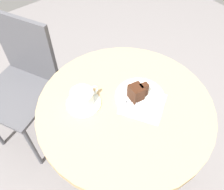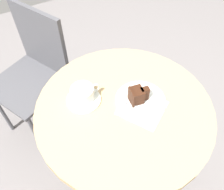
{
  "view_description": "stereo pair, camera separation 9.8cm",
  "coord_description": "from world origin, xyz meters",
  "px_view_note": "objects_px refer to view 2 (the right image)",
  "views": [
    {
      "loc": [
        -0.41,
        -0.43,
        1.5
      ],
      "look_at": [
        -0.03,
        0.05,
        0.74
      ],
      "focal_mm": 38.0,
      "sensor_mm": 36.0,
      "label": 1
    },
    {
      "loc": [
        -0.33,
        -0.48,
        1.5
      ],
      "look_at": [
        -0.03,
        0.05,
        0.74
      ],
      "focal_mm": 38.0,
      "sensor_mm": 36.0,
      "label": 2
    }
  ],
  "objects_px": {
    "saucer": "(84,100)",
    "coffee_cup": "(83,93)",
    "cake_plate": "(140,101)",
    "cafe_chair": "(35,68)",
    "cake_slice": "(138,96)",
    "napkin": "(141,107)",
    "teaspoon": "(92,102)",
    "fork": "(130,105)"
  },
  "relations": [
    {
      "from": "teaspoon",
      "to": "cake_slice",
      "type": "bearing_deg",
      "value": 88.88
    },
    {
      "from": "fork",
      "to": "cafe_chair",
      "type": "xyz_separation_m",
      "value": [
        -0.26,
        0.62,
        -0.2
      ]
    },
    {
      "from": "fork",
      "to": "napkin",
      "type": "bearing_deg",
      "value": -161.81
    },
    {
      "from": "coffee_cup",
      "to": "fork",
      "type": "relative_size",
      "value": 1.15
    },
    {
      "from": "fork",
      "to": "napkin",
      "type": "xyz_separation_m",
      "value": [
        0.04,
        -0.02,
        -0.01
      ]
    },
    {
      "from": "cake_plate",
      "to": "teaspoon",
      "type": "bearing_deg",
      "value": 154.79
    },
    {
      "from": "cafe_chair",
      "to": "saucer",
      "type": "bearing_deg",
      "value": -14.2
    },
    {
      "from": "coffee_cup",
      "to": "cake_plate",
      "type": "distance_m",
      "value": 0.25
    },
    {
      "from": "cake_plate",
      "to": "cake_slice",
      "type": "xyz_separation_m",
      "value": [
        -0.02,
        0.0,
        0.04
      ]
    },
    {
      "from": "coffee_cup",
      "to": "cake_plate",
      "type": "relative_size",
      "value": 0.61
    },
    {
      "from": "saucer",
      "to": "teaspoon",
      "type": "distance_m",
      "value": 0.04
    },
    {
      "from": "saucer",
      "to": "napkin",
      "type": "xyz_separation_m",
      "value": [
        0.19,
        -0.15,
        -0.0
      ]
    },
    {
      "from": "teaspoon",
      "to": "cake_plate",
      "type": "bearing_deg",
      "value": 90.14
    },
    {
      "from": "saucer",
      "to": "coffee_cup",
      "type": "bearing_deg",
      "value": 66.38
    },
    {
      "from": "saucer",
      "to": "coffee_cup",
      "type": "height_order",
      "value": "coffee_cup"
    },
    {
      "from": "cake_slice",
      "to": "napkin",
      "type": "distance_m",
      "value": 0.05
    },
    {
      "from": "saucer",
      "to": "cake_slice",
      "type": "distance_m",
      "value": 0.23
    },
    {
      "from": "fork",
      "to": "cafe_chair",
      "type": "bearing_deg",
      "value": -19.53
    },
    {
      "from": "cake_plate",
      "to": "coffee_cup",
      "type": "bearing_deg",
      "value": 147.75
    },
    {
      "from": "napkin",
      "to": "saucer",
      "type": "bearing_deg",
      "value": 142.15
    },
    {
      "from": "cafe_chair",
      "to": "coffee_cup",
      "type": "bearing_deg",
      "value": -13.69
    },
    {
      "from": "coffee_cup",
      "to": "cafe_chair",
      "type": "bearing_deg",
      "value": 102.48
    },
    {
      "from": "teaspoon",
      "to": "cake_slice",
      "type": "relative_size",
      "value": 1.07
    },
    {
      "from": "saucer",
      "to": "teaspoon",
      "type": "relative_size",
      "value": 1.59
    },
    {
      "from": "teaspoon",
      "to": "cafe_chair",
      "type": "xyz_separation_m",
      "value": [
        -0.13,
        0.53,
        -0.19
      ]
    },
    {
      "from": "cake_plate",
      "to": "napkin",
      "type": "relative_size",
      "value": 0.87
    },
    {
      "from": "teaspoon",
      "to": "coffee_cup",
      "type": "bearing_deg",
      "value": -130.1
    },
    {
      "from": "coffee_cup",
      "to": "cafe_chair",
      "type": "relative_size",
      "value": 0.15
    },
    {
      "from": "cake_plate",
      "to": "fork",
      "type": "relative_size",
      "value": 1.88
    },
    {
      "from": "coffee_cup",
      "to": "cake_slice",
      "type": "xyz_separation_m",
      "value": [
        0.19,
        -0.13,
        0.01
      ]
    },
    {
      "from": "saucer",
      "to": "napkin",
      "type": "distance_m",
      "value": 0.24
    },
    {
      "from": "fork",
      "to": "napkin",
      "type": "distance_m",
      "value": 0.05
    },
    {
      "from": "coffee_cup",
      "to": "napkin",
      "type": "height_order",
      "value": "coffee_cup"
    },
    {
      "from": "cake_plate",
      "to": "cafe_chair",
      "type": "xyz_separation_m",
      "value": [
        -0.31,
        0.62,
        -0.19
      ]
    },
    {
      "from": "coffee_cup",
      "to": "teaspoon",
      "type": "distance_m",
      "value": 0.05
    },
    {
      "from": "saucer",
      "to": "teaspoon",
      "type": "bearing_deg",
      "value": -57.53
    },
    {
      "from": "cake_slice",
      "to": "saucer",
      "type": "bearing_deg",
      "value": 148.12
    },
    {
      "from": "saucer",
      "to": "cafe_chair",
      "type": "distance_m",
      "value": 0.54
    },
    {
      "from": "cake_plate",
      "to": "cake_slice",
      "type": "distance_m",
      "value": 0.04
    },
    {
      "from": "coffee_cup",
      "to": "cake_slice",
      "type": "relative_size",
      "value": 1.52
    },
    {
      "from": "coffee_cup",
      "to": "napkin",
      "type": "distance_m",
      "value": 0.25
    },
    {
      "from": "cake_slice",
      "to": "fork",
      "type": "distance_m",
      "value": 0.05
    }
  ]
}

